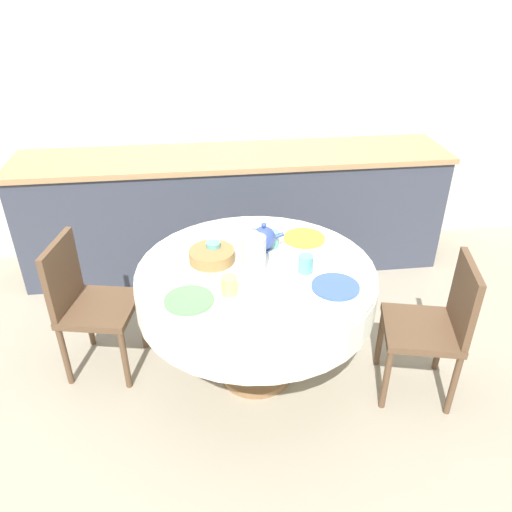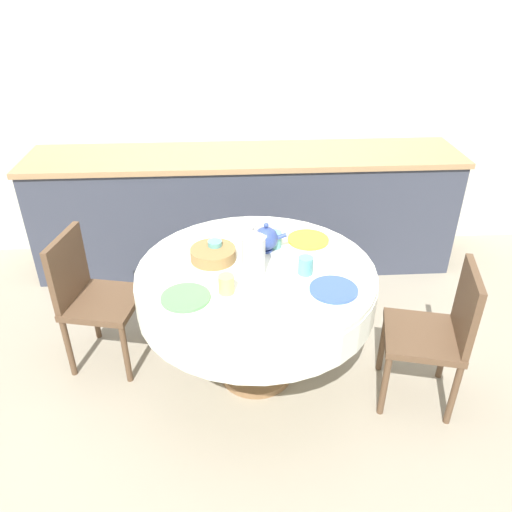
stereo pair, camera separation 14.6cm
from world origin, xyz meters
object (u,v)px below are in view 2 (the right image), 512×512
at_px(chair_left, 438,330).
at_px(chair_right, 90,294).
at_px(coffee_carafe, 253,252).
at_px(teapot, 266,238).

relative_size(chair_left, chair_right, 1.00).
bearing_deg(coffee_carafe, chair_right, 164.88).
relative_size(chair_right, teapot, 4.58).
xyz_separation_m(coffee_carafe, teapot, (0.09, 0.24, -0.05)).
xyz_separation_m(chair_right, coffee_carafe, (0.94, -0.26, 0.40)).
distance_m(chair_right, coffee_carafe, 1.06).
bearing_deg(coffee_carafe, teapot, 70.23).
bearing_deg(teapot, chair_right, 179.03).
height_order(chair_left, coffee_carafe, coffee_carafe).
bearing_deg(chair_right, coffee_carafe, 87.15).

